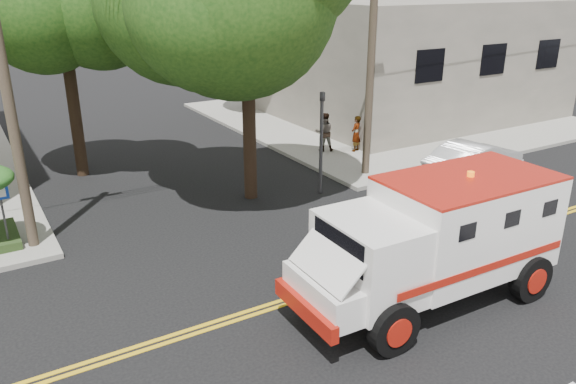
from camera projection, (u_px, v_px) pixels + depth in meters
ground at (319, 291)px, 13.65m from camera, size 100.00×100.00×0.00m
sidewalk_ne at (386, 116)px, 30.94m from camera, size 17.00×17.00×0.15m
building_right at (404, 56)px, 30.98m from camera, size 14.00×12.00×6.00m
utility_pole_left at (7, 89)px, 14.18m from camera, size 0.28×0.28×9.00m
utility_pole_right at (371, 57)px, 20.06m from camera, size 0.28×0.28×9.00m
tree_left at (73, 21)px, 19.79m from camera, size 4.48×4.20×7.70m
tree_right at (293, 1)px, 28.40m from camera, size 4.80×4.50×8.20m
traffic_signal at (321, 132)px, 19.18m from camera, size 0.15×0.18×3.60m
accessibility_sign at (2, 206)px, 15.14m from camera, size 0.45×0.10×2.02m
armored_truck at (438, 235)px, 12.74m from camera, size 6.50×2.74×2.93m
parked_sedan at (474, 161)px, 21.02m from camera, size 4.69×2.24×1.48m
pedestrian_a at (356, 134)px, 24.05m from camera, size 0.67×0.58×1.54m
pedestrian_b at (324, 132)px, 24.07m from camera, size 0.99×0.90×1.66m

